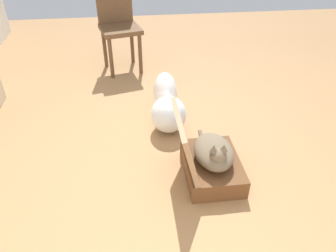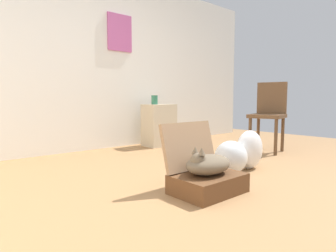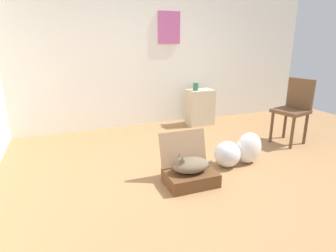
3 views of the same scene
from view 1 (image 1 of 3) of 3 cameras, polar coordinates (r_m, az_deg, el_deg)
name	(u,v)px [view 1 (image 1 of 3)]	position (r m, az deg, el deg)	size (l,w,h in m)	color
ground_plane	(179,148)	(2.74, 2.02, -3.89)	(7.68, 7.68, 0.00)	#9E7247
suitcase_base	(212,167)	(2.46, 7.71, -7.19)	(0.55, 0.40, 0.15)	brown
suitcase_lid	(185,140)	(2.25, 2.99, -2.56)	(0.55, 0.40, 0.04)	#9B7756
cat	(214,152)	(2.35, 8.06, -4.51)	(0.49, 0.28, 0.23)	brown
plastic_bag_white	(169,114)	(2.85, 0.10, 2.04)	(0.33, 0.32, 0.33)	silver
plastic_bag_clear	(165,93)	(3.10, -0.49, 5.77)	(0.36, 0.22, 0.41)	white
chair	(118,24)	(3.96, -8.72, 17.37)	(0.53, 0.52, 0.97)	brown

